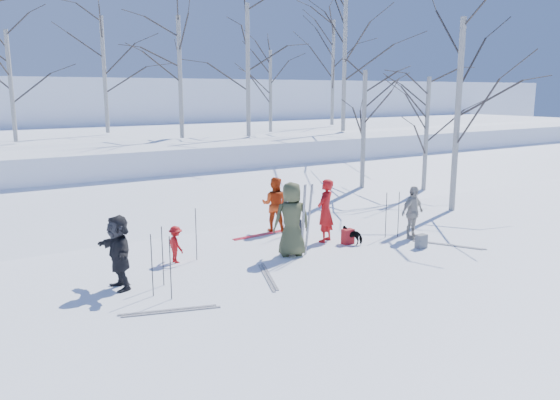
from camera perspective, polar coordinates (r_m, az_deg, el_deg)
ground at (r=13.95m, az=3.35°, el=-6.27°), size 120.00×120.00×0.00m
snow_ramp at (r=19.81m, az=-8.64°, el=-0.63°), size 70.00×9.49×4.12m
snow_plateau at (r=29.00m, az=-16.86°, el=4.49°), size 70.00×18.00×2.20m
far_hill at (r=49.40m, az=-23.79°, el=7.83°), size 90.00×30.00×6.00m
skier_olive_center at (r=14.05m, az=1.22°, el=-2.02°), size 1.10×0.89×1.94m
skier_red_north at (r=15.43m, az=4.77°, el=-1.11°), size 0.78×0.68×1.79m
skier_redor_behind at (r=16.56m, az=-0.57°, el=-0.45°), size 1.02×1.01×1.66m
skier_red_seated at (r=13.85m, az=-10.83°, el=-4.57°), size 0.40×0.63×0.93m
skier_cream_east at (r=16.17m, az=13.67°, el=-1.28°), size 0.94×0.48×1.54m
skier_grey_west at (r=12.25m, az=-16.51°, el=-5.24°), size 0.54×1.53×1.63m
dog at (r=15.42m, az=7.57°, el=-3.66°), size 0.58×0.63×0.50m
upright_ski_left at (r=13.99m, az=2.44°, el=-2.16°), size 0.09×0.16×1.90m
upright_ski_right at (r=14.07m, az=3.02°, el=-2.09°), size 0.13×0.23×1.89m
ski_pair_a at (r=11.04m, az=-11.45°, el=-11.29°), size 1.30×2.02×0.02m
ski_pair_b at (r=16.27m, az=-2.05°, el=-3.64°), size 0.50×1.93×0.02m
ski_pair_c at (r=15.90m, az=17.24°, el=-4.52°), size 1.83×2.07×0.02m
ski_pair_d at (r=12.69m, az=-1.27°, el=-8.02°), size 1.47×2.03×0.02m
ski_pole_a at (r=16.31m, az=1.28°, el=-1.21°), size 0.02×0.02×1.34m
ski_pole_b at (r=11.66m, az=-13.24°, el=-6.67°), size 0.02×0.02×1.34m
ski_pole_c at (r=16.13m, az=11.02°, el=-1.57°), size 0.02×0.02×1.34m
ski_pole_d at (r=16.29m, az=12.28°, el=-1.49°), size 0.02×0.02×1.34m
ski_pole_e at (r=13.89m, az=-8.76°, el=-3.58°), size 0.02×0.02×1.34m
ski_pole_f at (r=15.92m, az=0.41°, el=-1.52°), size 0.02×0.02×1.34m
ski_pole_g at (r=12.24m, az=-12.16°, el=-5.76°), size 0.02×0.02×1.34m
ski_pole_h at (r=11.41m, az=-11.38°, el=-7.00°), size 0.02×0.02×1.34m
backpack_red at (r=15.42m, az=7.10°, el=-3.80°), size 0.32×0.22×0.42m
backpack_grey at (r=15.38m, az=14.54°, el=-4.20°), size 0.30×0.20×0.38m
backpack_dark at (r=16.50m, az=1.54°, el=-2.75°), size 0.34×0.24×0.40m
birch_plateau_a at (r=28.27m, az=6.77°, el=14.46°), size 5.63×5.63×7.18m
birch_plateau_b at (r=28.10m, az=-17.87°, el=12.30°), size 4.44×4.44×5.49m
birch_plateau_c at (r=33.24m, az=5.55°, el=13.04°), size 4.84×4.84×6.06m
birch_plateau_d at (r=24.46m, az=-26.30°, el=10.58°), size 3.65×3.65×4.36m
birch_plateau_e at (r=27.44m, az=-1.01°, el=11.27°), size 3.37×3.37×3.96m
birch_plateau_g at (r=24.19m, az=-10.40°, el=12.45°), size 4.18×4.18×5.11m
birch_plateau_h at (r=25.03m, az=-3.37°, el=13.32°), size 4.64×4.64×5.77m
birch_edge_b at (r=20.14m, az=18.05°, el=8.28°), size 5.26×5.26×6.66m
birch_edge_c at (r=23.09m, az=15.03°, el=6.42°), size 3.94×3.94×4.77m
birch_edge_e at (r=21.77m, az=8.71°, el=6.70°), size 4.10×4.10×5.00m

